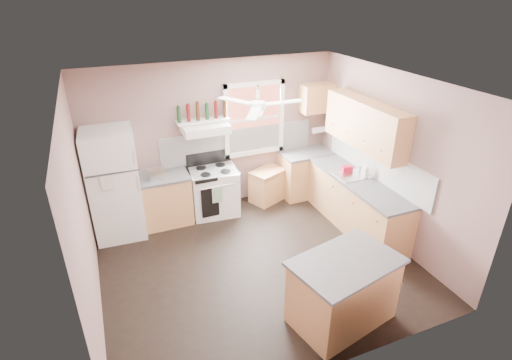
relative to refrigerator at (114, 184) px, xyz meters
name	(u,v)px	position (x,y,z in m)	size (l,w,h in m)	color
floor	(257,263)	(1.81, -1.64, -0.92)	(4.50, 4.50, 0.00)	black
ceiling	(258,85)	(1.81, -1.64, 1.78)	(4.50, 4.50, 0.00)	white
wall_back	(214,136)	(1.81, 0.38, 0.43)	(4.50, 0.05, 2.70)	#81625D
wall_right	(391,159)	(4.09, -1.64, 0.43)	(0.05, 4.00, 2.70)	#81625D
wall_left	(80,217)	(-0.46, -1.64, 0.43)	(0.05, 4.00, 2.70)	#81625D
backsplash_back	(239,143)	(2.26, 0.34, 0.26)	(2.90, 0.03, 0.55)	white
backsplash_right	(376,162)	(4.05, -1.34, 0.26)	(0.03, 2.60, 0.55)	white
window_view	(254,119)	(2.56, 0.34, 0.68)	(1.00, 0.02, 1.20)	brown
window_frame	(254,119)	(2.56, 0.31, 0.68)	(1.16, 0.07, 1.36)	white
refrigerator	(114,184)	(0.00, 0.00, 0.00)	(0.78, 0.75, 1.83)	white
base_cabinet_left	(164,200)	(0.75, 0.06, -0.49)	(0.90, 0.60, 0.86)	tan
counter_left	(161,177)	(0.75, 0.06, -0.04)	(0.92, 0.62, 0.04)	#4E4E51
toaster	(157,174)	(0.69, -0.01, 0.07)	(0.28, 0.16, 0.18)	silver
stove	(214,192)	(1.66, 0.04, -0.49)	(0.82, 0.64, 0.86)	white
range_hood	(205,128)	(1.58, 0.11, 0.70)	(0.78, 0.50, 0.14)	white
bottle_shelf	(203,121)	(1.58, 0.23, 0.80)	(0.90, 0.26, 0.03)	white
cart	(268,185)	(2.74, 0.09, -0.60)	(0.64, 0.42, 0.64)	tan
base_cabinet_corner	(306,174)	(3.56, 0.06, -0.49)	(1.00, 0.60, 0.86)	tan
base_cabinet_right	(356,205)	(3.76, -1.34, -0.49)	(0.60, 2.20, 0.86)	tan
counter_corner	(307,153)	(3.56, 0.06, -0.04)	(1.02, 0.62, 0.04)	#4E4E51
counter_right	(359,181)	(3.75, -1.34, -0.04)	(0.62, 2.22, 0.04)	#4E4E51
sink	(352,176)	(3.75, -1.14, -0.02)	(0.55, 0.45, 0.03)	silver
faucet	(360,170)	(3.91, -1.14, 0.05)	(0.03, 0.03, 0.14)	silver
upper_cabinet_right	(365,125)	(3.89, -1.14, 0.86)	(0.33, 1.80, 0.76)	tan
upper_cabinet_corner	(317,98)	(3.76, 0.19, 0.98)	(0.60, 0.33, 0.52)	tan
paper_towel	(319,130)	(3.88, 0.22, 0.33)	(0.12, 0.12, 0.26)	white
island	(343,292)	(2.35, -3.07, -0.49)	(1.21, 0.76, 0.86)	tan
island_top	(346,262)	(2.35, -3.07, -0.04)	(1.28, 0.83, 0.04)	#4E4E51
ceiling_fan_hub	(258,105)	(1.81, -1.64, 1.53)	(0.20, 0.20, 0.08)	white
soap_bottle	(366,171)	(3.92, -1.29, 0.10)	(0.09, 0.09, 0.24)	silver
red_caddy	(347,169)	(3.76, -0.98, 0.03)	(0.18, 0.12, 0.10)	red
wine_bottles	(203,111)	(1.59, 0.23, 0.96)	(0.86, 0.06, 0.31)	#143819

